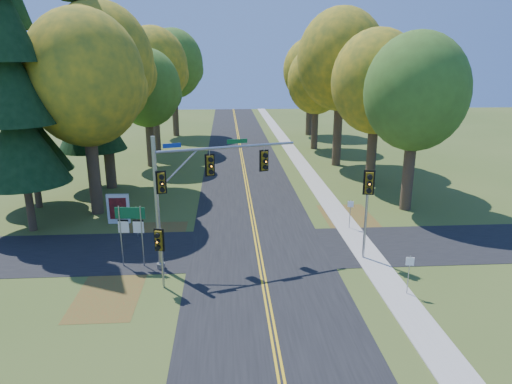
{
  "coord_description": "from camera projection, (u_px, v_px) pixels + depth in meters",
  "views": [
    {
      "loc": [
        -1.78,
        -22.88,
        10.8
      ],
      "look_at": [
        -0.05,
        3.02,
        3.2
      ],
      "focal_mm": 32.0,
      "sensor_mm": 36.0,
      "label": 1
    }
  ],
  "objects": [
    {
      "name": "tree_w_e",
      "position": [
        174.0,
        64.0,
        63.88
      ],
      "size": [
        8.4,
        8.4,
        14.97
      ],
      "color": "#38281C",
      "rests_on": "ground"
    },
    {
      "name": "tree_e_a",
      "position": [
        416.0,
        93.0,
        31.8
      ],
      "size": [
        7.2,
        7.2,
        12.73
      ],
      "color": "#38281C",
      "rests_on": "ground"
    },
    {
      "name": "pine_c",
      "position": [
        86.0,
        73.0,
        36.83
      ],
      "size": [
        5.6,
        5.6,
        20.56
      ],
      "color": "#38281C",
      "rests_on": "ground"
    },
    {
      "name": "tree_e_c",
      "position": [
        342.0,
        60.0,
        45.38
      ],
      "size": [
        8.8,
        8.8,
        15.79
      ],
      "color": "#38281C",
      "rests_on": "ground"
    },
    {
      "name": "leaf_patch_w_near",
      "position": [
        152.0,
        239.0,
        28.48
      ],
      "size": [
        4.0,
        6.0,
        0.0
      ],
      "primitive_type": "cube",
      "color": "brown",
      "rests_on": "ground"
    },
    {
      "name": "tree_w_b",
      "position": [
        102.0,
        64.0,
        37.0
      ],
      "size": [
        8.6,
        8.6,
        15.38
      ],
      "color": "#38281C",
      "rests_on": "ground"
    },
    {
      "name": "centerline_right",
      "position": [
        262.0,
        263.0,
        25.06
      ],
      "size": [
        0.1,
        160.0,
        0.01
      ],
      "primitive_type": "cube",
      "color": "gold",
      "rests_on": "road_main"
    },
    {
      "name": "tree_w_d",
      "position": [
        153.0,
        68.0,
        53.45
      ],
      "size": [
        8.2,
        8.2,
        14.56
      ],
      "color": "#38281C",
      "rests_on": "ground"
    },
    {
      "name": "reg_sign_w",
      "position": [
        137.0,
        216.0,
        28.3
      ],
      "size": [
        0.39,
        0.06,
        2.05
      ],
      "rotation": [
        0.0,
        0.0,
        -0.05
      ],
      "color": "gray",
      "rests_on": "ground"
    },
    {
      "name": "road_cross",
      "position": [
        258.0,
        248.0,
        26.97
      ],
      "size": [
        60.0,
        6.0,
        0.02
      ],
      "primitive_type": "cube",
      "color": "black",
      "rests_on": "ground"
    },
    {
      "name": "pine_a",
      "position": [
        12.0,
        87.0,
        27.3
      ],
      "size": [
        5.6,
        5.6,
        19.48
      ],
      "color": "#38281C",
      "rests_on": "ground"
    },
    {
      "name": "leaf_patch_w_far",
      "position": [
        109.0,
        295.0,
        21.71
      ],
      "size": [
        3.0,
        5.0,
        0.0
      ],
      "primitive_type": "cube",
      "color": "brown",
      "rests_on": "ground"
    },
    {
      "name": "sidewalk_east",
      "position": [
        371.0,
        259.0,
        25.45
      ],
      "size": [
        1.6,
        160.0,
        0.06
      ],
      "primitive_type": "cube",
      "color": "#9E998E",
      "rests_on": "ground"
    },
    {
      "name": "tree_w_c",
      "position": [
        147.0,
        88.0,
        45.65
      ],
      "size": [
        6.8,
        6.8,
        11.91
      ],
      "color": "#38281C",
      "rests_on": "ground"
    },
    {
      "name": "ground",
      "position": [
        261.0,
        263.0,
        25.06
      ],
      "size": [
        160.0,
        160.0,
        0.0
      ],
      "primitive_type": "plane",
      "color": "#3C501C",
      "rests_on": "ground"
    },
    {
      "name": "route_sign_cluster",
      "position": [
        131.0,
        224.0,
        24.1
      ],
      "size": [
        1.59,
        0.23,
        3.42
      ],
      "rotation": [
        0.0,
        0.0,
        -0.1
      ],
      "color": "gray",
      "rests_on": "ground"
    },
    {
      "name": "centerline_left",
      "position": [
        259.0,
        263.0,
        25.05
      ],
      "size": [
        0.1,
        160.0,
        0.01
      ],
      "primitive_type": "cube",
      "color": "gold",
      "rests_on": "road_main"
    },
    {
      "name": "traffic_mast",
      "position": [
        193.0,
        183.0,
        23.77
      ],
      "size": [
        7.56,
        2.73,
        7.14
      ],
      "rotation": [
        0.0,
        0.0,
        0.3
      ],
      "color": "gray",
      "rests_on": "ground"
    },
    {
      "name": "reg_sign_e_south",
      "position": [
        409.0,
        268.0,
        21.35
      ],
      "size": [
        0.38,
        0.11,
        2.0
      ],
      "rotation": [
        0.0,
        0.0,
        -0.22
      ],
      "color": "gray",
      "rests_on": "ground"
    },
    {
      "name": "reg_sign_e_north",
      "position": [
        350.0,
        209.0,
        29.75
      ],
      "size": [
        0.38,
        0.1,
        1.99
      ],
      "rotation": [
        0.0,
        0.0,
        -0.2
      ],
      "color": "gray",
      "rests_on": "ground"
    },
    {
      "name": "east_signal_pole",
      "position": [
        368.0,
        193.0,
        24.4
      ],
      "size": [
        0.59,
        0.69,
        5.16
      ],
      "rotation": [
        0.0,
        0.0,
        -0.19
      ],
      "color": "#97989F",
      "rests_on": "ground"
    },
    {
      "name": "road_main",
      "position": [
        261.0,
        263.0,
        25.06
      ],
      "size": [
        8.0,
        160.0,
        0.02
      ],
      "primitive_type": "cube",
      "color": "black",
      "rests_on": "ground"
    },
    {
      "name": "tree_e_b",
      "position": [
        377.0,
        82.0,
        38.18
      ],
      "size": [
        7.6,
        7.6,
        13.33
      ],
      "color": "#38281C",
      "rests_on": "ground"
    },
    {
      "name": "info_kiosk",
      "position": [
        118.0,
        209.0,
        30.89
      ],
      "size": [
        1.49,
        0.26,
        2.06
      ],
      "rotation": [
        0.0,
        0.0,
        -0.03
      ],
      "color": "silver",
      "rests_on": "ground"
    },
    {
      "name": "tree_w_a",
      "position": [
        86.0,
        79.0,
        30.67
      ],
      "size": [
        8.0,
        8.0,
        14.15
      ],
      "color": "#38281C",
      "rests_on": "ground"
    },
    {
      "name": "pine_b",
      "position": [
        24.0,
        98.0,
        32.28
      ],
      "size": [
        5.6,
        5.6,
        17.31
      ],
      "color": "#38281C",
      "rests_on": "ground"
    },
    {
      "name": "leaf_patch_e",
      "position": [
        353.0,
        223.0,
        31.24
      ],
      "size": [
        3.5,
        8.0,
        0.0
      ],
      "primitive_type": "cube",
      "color": "brown",
      "rests_on": "ground"
    },
    {
      "name": "tree_e_d",
      "position": [
        317.0,
        81.0,
        54.82
      ],
      "size": [
        7.0,
        7.0,
        12.32
      ],
      "color": "#38281C",
      "rests_on": "ground"
    },
    {
      "name": "tree_e_e",
      "position": [
        311.0,
        71.0,
        64.88
      ],
      "size": [
        7.8,
        7.8,
        13.74
      ],
      "color": "#38281C",
      "rests_on": "ground"
    },
    {
      "name": "ped_signal_pole",
      "position": [
        160.0,
        245.0,
        21.58
      ],
      "size": [
        0.49,
        0.58,
        3.15
      ],
      "rotation": [
        0.0,
        0.0,
        -0.24
      ],
      "color": "#95999D",
      "rests_on": "ground"
    }
  ]
}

